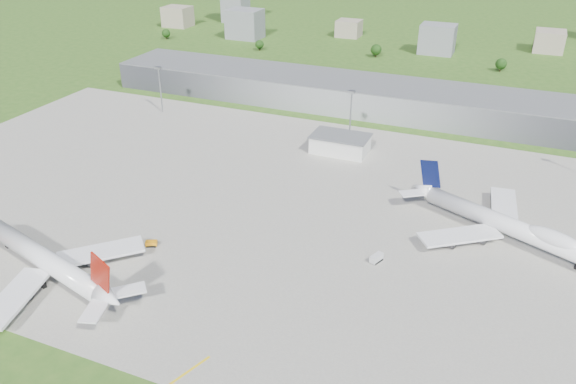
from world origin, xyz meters
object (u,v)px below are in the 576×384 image
at_px(airliner_red_twin, 48,262).
at_px(airliner_blue_quad, 507,225).
at_px(van_white_near, 377,258).
at_px(tug_yellow, 151,244).

relative_size(airliner_red_twin, airliner_blue_quad, 1.02).
xyz_separation_m(airliner_red_twin, airliner_blue_quad, (132.99, 79.74, 0.07)).
relative_size(airliner_blue_quad, van_white_near, 12.88).
distance_m(airliner_red_twin, tug_yellow, 33.73).
xyz_separation_m(tug_yellow, van_white_near, (74.89, 21.02, 0.33)).
height_order(airliner_red_twin, airliner_blue_quad, airliner_red_twin).
distance_m(tug_yellow, van_white_near, 77.78).
height_order(tug_yellow, van_white_near, van_white_near).
bearing_deg(tug_yellow, van_white_near, -10.07).
relative_size(airliner_red_twin, van_white_near, 13.18).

